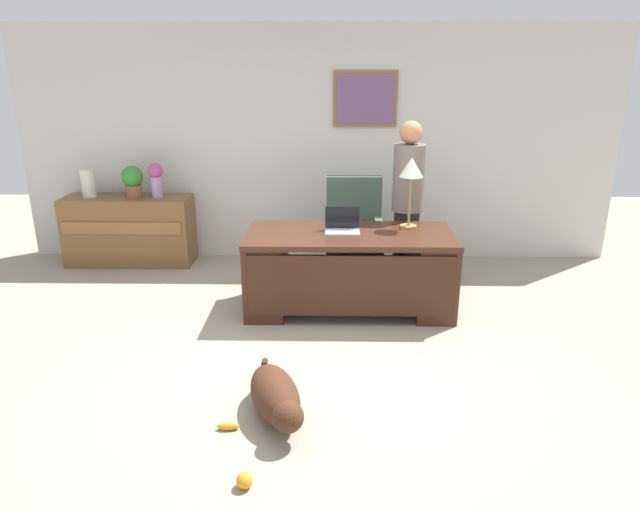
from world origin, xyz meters
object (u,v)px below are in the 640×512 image
(person_standing, at_px, (407,204))
(dog_toy_bone, at_px, (228,426))
(dog_toy_ball, at_px, (245,480))
(credenza, at_px, (130,230))
(desk_lamp, at_px, (411,172))
(desk, at_px, (349,269))
(vase_with_flowers, at_px, (156,178))
(dog_lying, at_px, (276,397))
(laptop, at_px, (342,226))
(armchair, at_px, (354,235))
(potted_plant, at_px, (133,180))
(vase_empty, at_px, (88,184))

(person_standing, distance_m, dog_toy_bone, 3.04)
(dog_toy_ball, bearing_deg, dog_toy_bone, 109.41)
(credenza, height_order, desk_lamp, desk_lamp)
(desk, distance_m, dog_toy_bone, 2.11)
(credenza, relative_size, person_standing, 0.85)
(vase_with_flowers, bearing_deg, dog_lying, -61.98)
(desk, xyz_separation_m, dog_toy_ball, (-0.65, -2.42, -0.37))
(laptop, bearing_deg, desk_lamp, 12.38)
(vase_with_flowers, bearing_deg, credenza, -179.79)
(person_standing, distance_m, laptop, 0.87)
(armchair, height_order, desk_lamp, desk_lamp)
(desk, relative_size, potted_plant, 5.35)
(desk, height_order, potted_plant, potted_plant)
(vase_empty, bearing_deg, desk_lamp, -17.30)
(desk, bearing_deg, vase_empty, 155.96)
(laptop, height_order, vase_empty, vase_empty)
(desk, relative_size, laptop, 6.02)
(desk, xyz_separation_m, dog_toy_bone, (-0.83, -1.91, -0.39))
(desk, xyz_separation_m, desk_lamp, (0.57, 0.22, 0.88))
(dog_toy_bone, bearing_deg, desk_lamp, 56.71)
(person_standing, bearing_deg, vase_empty, 168.98)
(vase_with_flowers, bearing_deg, laptop, -30.47)
(credenza, distance_m, potted_plant, 0.61)
(armchair, bearing_deg, vase_with_flowers, 168.74)
(armchair, height_order, dog_toy_bone, armchair)
(desk, distance_m, dog_toy_ball, 2.53)
(desk, distance_m, armchair, 0.88)
(laptop, bearing_deg, credenza, 153.43)
(vase_with_flowers, distance_m, vase_empty, 0.79)
(dog_lying, bearing_deg, dog_toy_ball, -100.10)
(vase_empty, bearing_deg, dog_toy_bone, -56.53)
(vase_empty, bearing_deg, desk, -24.04)
(credenza, bearing_deg, potted_plant, 0.78)
(dog_toy_ball, distance_m, dog_toy_bone, 0.55)
(dog_lying, xyz_separation_m, desk_lamp, (1.10, 1.99, 1.14))
(armchair, xyz_separation_m, vase_empty, (-3.04, 0.45, 0.46))
(dog_toy_ball, bearing_deg, desk_lamp, 65.30)
(credenza, xyz_separation_m, person_standing, (3.15, -0.69, 0.49))
(desk, relative_size, dog_lying, 2.46)
(vase_empty, bearing_deg, dog_toy_ball, -58.25)
(desk, relative_size, vase_empty, 6.18)
(dog_toy_bone, bearing_deg, potted_plant, 116.61)
(desk, bearing_deg, potted_plant, 151.61)
(dog_lying, bearing_deg, desk, 73.26)
(armchair, distance_m, vase_with_flowers, 2.36)
(dog_lying, distance_m, dog_toy_bone, 0.35)
(laptop, relative_size, vase_empty, 1.03)
(desk_lamp, distance_m, dog_toy_bone, 2.84)
(vase_empty, bearing_deg, credenza, -0.18)
(credenza, distance_m, dog_lying, 3.69)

